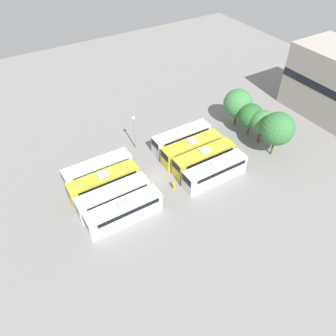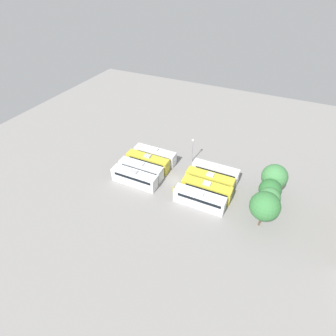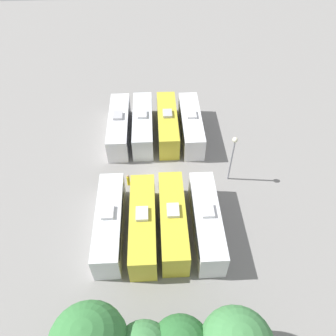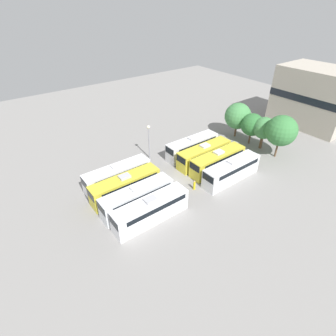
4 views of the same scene
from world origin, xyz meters
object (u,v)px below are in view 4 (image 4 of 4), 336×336
object	(u,v)px
bus_0	(118,175)
tree_2	(264,128)
bus_4	(192,146)
tree_1	(252,125)
bus_6	(218,161)
tree_0	(238,116)
bus_7	(232,170)
bus_2	(138,197)
depot_building	(315,97)
tree_3	(281,131)
bus_5	(204,154)
bus_3	(151,209)
bus_1	(126,186)
light_pole	(149,136)
worker_person	(194,185)

from	to	relation	value
bus_0	tree_2	world-z (taller)	tree_2
bus_4	tree_1	world-z (taller)	tree_1
bus_6	tree_0	world-z (taller)	tree_0
bus_7	bus_2	bearing A→B (deg)	-101.96
tree_0	depot_building	xyz separation A→B (m)	(5.82, 18.70, 1.79)
bus_4	tree_3	world-z (taller)	tree_3
bus_2	bus_7	world-z (taller)	same
bus_5	bus_6	distance (m)	3.06
bus_3	bus_6	bearing A→B (deg)	101.52
bus_5	bus_6	xyz separation A→B (m)	(3.05, 0.26, 0.00)
bus_0	bus_6	bearing A→B (deg)	67.63
bus_0	bus_2	size ratio (longest dim) A/B	1.00
bus_1	tree_3	bearing A→B (deg)	76.37
bus_4	tree_3	bearing A→B (deg)	50.13
depot_building	tree_1	bearing A→B (deg)	-95.84
bus_0	tree_3	distance (m)	29.33
bus_7	tree_3	world-z (taller)	tree_3
bus_4	bus_6	xyz separation A→B (m)	(6.45, 0.04, 0.00)
tree_3	bus_5	bearing A→B (deg)	-118.33
bus_1	tree_1	xyz separation A→B (m)	(0.46, 28.04, 2.29)
bus_2	depot_building	world-z (taller)	depot_building
bus_5	light_pole	size ratio (longest dim) A/B	1.64
bus_4	bus_5	size ratio (longest dim) A/B	1.00
bus_4	tree_3	size ratio (longest dim) A/B	1.34
bus_0	light_pole	xyz separation A→B (m)	(-3.72, 8.40, 2.76)
tree_2	bus_6	bearing A→B (deg)	-88.96
bus_0	worker_person	bearing A→B (deg)	46.77
tree_1	tree_0	bearing A→B (deg)	176.62
bus_6	tree_0	bearing A→B (deg)	118.48
bus_3	depot_building	bearing A→B (deg)	94.99
tree_2	bus_4	bearing A→B (deg)	-116.77
bus_0	bus_6	world-z (taller)	same
bus_1	bus_5	size ratio (longest dim) A/B	1.00
bus_0	bus_3	distance (m)	9.64
bus_7	tree_0	size ratio (longest dim) A/B	1.48
bus_1	depot_building	bearing A→B (deg)	87.08
bus_1	bus_6	bearing A→B (deg)	78.41
bus_1	tree_0	bearing A→B (deg)	96.90
bus_4	bus_7	distance (m)	9.82
worker_person	depot_building	world-z (taller)	depot_building
bus_0	bus_1	world-z (taller)	same
tree_2	tree_3	distance (m)	3.85
tree_1	depot_building	bearing A→B (deg)	84.16
bus_0	tree_3	xyz separation A→B (m)	(9.88, 27.40, 3.46)
bus_0	bus_5	xyz separation A→B (m)	(3.37, 15.33, 0.00)
bus_3	tree_3	distance (m)	27.84
bus_0	bus_1	xyz separation A→B (m)	(3.14, -0.35, 0.00)
bus_2	tree_3	world-z (taller)	tree_3
depot_building	tree_3	bearing A→B (deg)	-77.29
bus_0	bus_7	world-z (taller)	same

